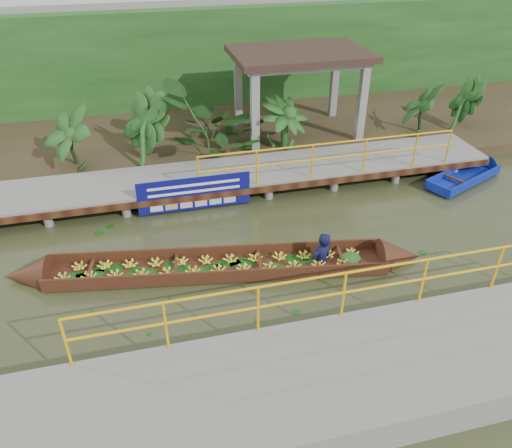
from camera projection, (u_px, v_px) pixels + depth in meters
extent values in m
plane|color=#2F361B|center=(259.00, 256.00, 11.96)|extent=(80.00, 80.00, 0.00)
cube|color=#302718|center=(207.00, 132.00, 17.98)|extent=(30.00, 8.00, 0.45)
cube|color=slate|center=(229.00, 174.00, 14.56)|extent=(16.00, 2.00, 0.15)
cube|color=black|center=(236.00, 192.00, 13.79)|extent=(16.00, 0.12, 0.18)
cylinder|color=#FFB50D|center=(332.00, 143.00, 13.78)|extent=(7.50, 0.05, 0.05)
cylinder|color=#FFB50D|center=(330.00, 158.00, 14.02)|extent=(7.50, 0.05, 0.05)
cylinder|color=#FFB50D|center=(330.00, 160.00, 14.05)|extent=(0.05, 0.05, 1.00)
cylinder|color=slate|center=(7.00, 223.00, 12.81)|extent=(0.24, 0.24, 0.55)
cylinder|color=slate|center=(16.00, 194.00, 14.12)|extent=(0.24, 0.24, 0.55)
cylinder|color=slate|center=(87.00, 213.00, 13.22)|extent=(0.24, 0.24, 0.55)
cylinder|color=slate|center=(89.00, 186.00, 14.53)|extent=(0.24, 0.24, 0.55)
cylinder|color=slate|center=(163.00, 204.00, 13.64)|extent=(0.24, 0.24, 0.55)
cylinder|color=slate|center=(158.00, 178.00, 14.95)|extent=(0.24, 0.24, 0.55)
cylinder|color=slate|center=(235.00, 195.00, 14.06)|extent=(0.24, 0.24, 0.55)
cylinder|color=slate|center=(224.00, 171.00, 15.37)|extent=(0.24, 0.24, 0.55)
cylinder|color=slate|center=(302.00, 187.00, 14.47)|extent=(0.24, 0.24, 0.55)
cylinder|color=slate|center=(286.00, 164.00, 15.78)|extent=(0.24, 0.24, 0.55)
cylinder|color=slate|center=(365.00, 179.00, 14.89)|extent=(0.24, 0.24, 0.55)
cylinder|color=slate|center=(344.00, 157.00, 16.20)|extent=(0.24, 0.24, 0.55)
cylinder|color=slate|center=(425.00, 172.00, 15.30)|extent=(0.24, 0.24, 0.55)
cylinder|color=slate|center=(400.00, 151.00, 16.61)|extent=(0.24, 0.24, 0.55)
cylinder|color=slate|center=(235.00, 195.00, 14.06)|extent=(0.24, 0.24, 0.55)
cube|color=slate|center=(376.00, 373.00, 8.57)|extent=(18.00, 2.40, 0.70)
cylinder|color=#FFB50D|center=(357.00, 271.00, 8.79)|extent=(10.00, 0.05, 0.05)
cylinder|color=#FFB50D|center=(354.00, 291.00, 9.03)|extent=(10.00, 0.05, 0.05)
cylinder|color=#FFB50D|center=(354.00, 293.00, 9.06)|extent=(0.05, 0.05, 1.00)
cube|color=slate|center=(255.00, 116.00, 15.53)|extent=(0.25, 0.25, 2.80)
cube|color=slate|center=(362.00, 106.00, 16.28)|extent=(0.25, 0.25, 2.80)
cube|color=slate|center=(238.00, 92.00, 17.50)|extent=(0.25, 0.25, 2.80)
cube|color=slate|center=(334.00, 85.00, 18.24)|extent=(0.25, 0.25, 2.80)
cube|color=slate|center=(300.00, 60.00, 16.19)|extent=(4.00, 2.60, 0.12)
cube|color=#312118|center=(300.00, 54.00, 16.08)|extent=(4.40, 3.00, 0.20)
cube|color=#184315|center=(193.00, 65.00, 19.08)|extent=(30.00, 0.80, 4.00)
cube|color=#33160E|center=(218.00, 269.00, 11.46)|extent=(7.70, 2.20, 0.06)
cube|color=#33160E|center=(218.00, 252.00, 11.79)|extent=(7.55, 1.32, 0.33)
cube|color=#33160E|center=(219.00, 277.00, 10.98)|extent=(7.55, 1.32, 0.33)
cone|color=#33160E|center=(27.00, 276.00, 11.12)|extent=(1.09, 1.06, 0.92)
cone|color=#33160E|center=(399.00, 257.00, 11.71)|extent=(1.09, 1.06, 0.92)
ellipsoid|color=#184315|center=(350.00, 259.00, 11.62)|extent=(0.60, 0.50, 0.25)
imported|color=black|center=(324.00, 234.00, 11.18)|extent=(0.68, 0.56, 1.59)
cube|color=#0D2098|center=(463.00, 179.00, 15.17)|extent=(2.77, 1.81, 0.09)
cube|color=#0D2098|center=(452.00, 172.00, 15.38)|extent=(2.47, 1.12, 0.27)
cube|color=#0D2098|center=(476.00, 181.00, 14.84)|extent=(2.47, 1.12, 0.27)
cube|color=#0D2098|center=(437.00, 189.00, 14.42)|extent=(0.37, 0.76, 0.27)
cone|color=#0D2098|center=(490.00, 164.00, 15.93)|extent=(0.79, 0.90, 0.75)
cube|color=black|center=(455.00, 179.00, 14.86)|extent=(0.40, 0.77, 0.04)
cube|color=#0C0D67|center=(195.00, 193.00, 13.46)|extent=(3.06, 0.03, 0.96)
cube|color=white|center=(194.00, 185.00, 13.30)|extent=(2.49, 0.01, 0.07)
cube|color=white|center=(195.00, 192.00, 13.41)|extent=(2.49, 0.01, 0.07)
imported|color=#184315|center=(69.00, 134.00, 14.61)|extent=(1.62, 1.62, 2.02)
imported|color=#184315|center=(139.00, 128.00, 15.03)|extent=(1.62, 1.62, 2.02)
imported|color=#184315|center=(220.00, 121.00, 15.55)|extent=(1.62, 1.62, 2.02)
imported|color=#184315|center=(282.00, 115.00, 15.96)|extent=(1.62, 1.62, 2.02)
imported|color=#184315|center=(422.00, 102.00, 17.00)|extent=(1.62, 1.62, 2.02)
imported|color=#184315|center=(461.00, 99.00, 17.32)|extent=(1.62, 1.62, 2.02)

